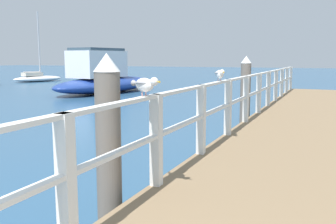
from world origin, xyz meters
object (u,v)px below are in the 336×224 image
dock_piling_near (109,147)px  seagull_background (220,74)px  boat_2 (104,78)px  dock_piling_far (245,93)px  seagull_foreground (145,84)px  boat_4 (38,78)px

dock_piling_near → seagull_background: 3.13m
dock_piling_near → boat_2: boat_2 is taller
dock_piling_far → boat_2: bearing=140.9°
seagull_foreground → boat_2: (-10.41, 14.96, -0.89)m
dock_piling_far → boat_4: (-20.96, 14.46, -0.71)m
seagull_foreground → boat_4: size_ratio=0.08×
dock_piling_far → boat_4: boat_4 is taller
boat_2 → boat_4: boat_4 is taller
seagull_foreground → seagull_background: same height
dock_piling_near → seagull_foreground: (0.39, 0.14, 0.70)m
seagull_foreground → boat_2: bearing=-118.2°
dock_piling_near → seagull_background: dock_piling_near is taller
seagull_foreground → boat_4: 30.18m
seagull_background → boat_2: bearing=-79.1°
dock_piling_far → seagull_background: dock_piling_far is taller
dock_piling_far → boat_2: 12.90m
dock_piling_near → boat_4: 29.98m
seagull_foreground → boat_4: (-21.35, 21.29, -1.41)m
dock_piling_far → seagull_background: (0.38, -3.94, 0.70)m
dock_piling_far → seagull_foreground: dock_piling_far is taller
boat_4 → boat_2: bearing=-12.8°
dock_piling_near → boat_2: bearing=123.6°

